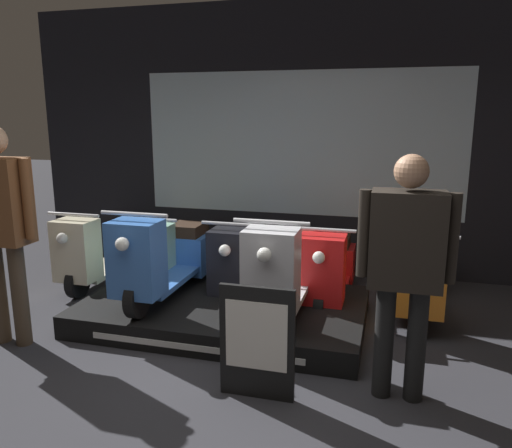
{
  "coord_description": "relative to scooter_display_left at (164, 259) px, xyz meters",
  "views": [
    {
      "loc": [
        1.1,
        -2.92,
        1.91
      ],
      "look_at": [
        -0.14,
        1.59,
        0.87
      ],
      "focal_mm": 35.0,
      "sensor_mm": 36.0,
      "label": 1
    }
  ],
  "objects": [
    {
      "name": "ground_plane",
      "position": [
        0.92,
        -1.19,
        -0.58
      ],
      "size": [
        30.0,
        30.0,
        0.0
      ],
      "primitive_type": "plane",
      "color": "#2D2D33"
    },
    {
      "name": "shop_wall_back",
      "position": [
        0.92,
        1.87,
        1.02
      ],
      "size": [
        6.97,
        0.09,
        3.2
      ],
      "color": "black",
      "rests_on": "ground_plane"
    },
    {
      "name": "display_platform",
      "position": [
        0.58,
        0.03,
        -0.47
      ],
      "size": [
        2.57,
        1.51,
        0.21
      ],
      "color": "black",
      "rests_on": "ground_plane"
    },
    {
      "name": "scooter_display_left",
      "position": [
        0.0,
        0.0,
        0.0
      ],
      "size": [
        0.59,
        1.54,
        0.91
      ],
      "color": "black",
      "rests_on": "display_platform"
    },
    {
      "name": "scooter_display_right",
      "position": [
        1.16,
        0.0,
        0.0
      ],
      "size": [
        0.59,
        1.54,
        0.91
      ],
      "color": "black",
      "rests_on": "display_platform"
    },
    {
      "name": "scooter_backrow_0",
      "position": [
        -1.12,
        0.75,
        -0.21
      ],
      "size": [
        0.59,
        1.54,
        0.91
      ],
      "color": "black",
      "rests_on": "ground_plane"
    },
    {
      "name": "scooter_backrow_1",
      "position": [
        -0.26,
        0.75,
        -0.21
      ],
      "size": [
        0.59,
        1.54,
        0.91
      ],
      "color": "black",
      "rests_on": "ground_plane"
    },
    {
      "name": "scooter_backrow_2",
      "position": [
        0.59,
        0.75,
        -0.21
      ],
      "size": [
        0.59,
        1.54,
        0.91
      ],
      "color": "black",
      "rests_on": "ground_plane"
    },
    {
      "name": "scooter_backrow_3",
      "position": [
        1.45,
        0.75,
        -0.21
      ],
      "size": [
        0.59,
        1.54,
        0.91
      ],
      "color": "black",
      "rests_on": "ground_plane"
    },
    {
      "name": "scooter_backrow_4",
      "position": [
        2.3,
        0.75,
        -0.21
      ],
      "size": [
        0.59,
        1.54,
        0.91
      ],
      "color": "black",
      "rests_on": "ground_plane"
    },
    {
      "name": "person_left_browsing",
      "position": [
        -1.01,
        -0.86,
        0.53
      ],
      "size": [
        0.64,
        0.27,
        1.82
      ],
      "color": "#473828",
      "rests_on": "ground_plane"
    },
    {
      "name": "person_right_browsing",
      "position": [
        2.14,
        -0.86,
        0.42
      ],
      "size": [
        0.63,
        0.26,
        1.66
      ],
      "color": "black",
      "rests_on": "ground_plane"
    },
    {
      "name": "price_sign_board",
      "position": [
        1.21,
        -1.12,
        -0.17
      ],
      "size": [
        0.52,
        0.04,
        0.8
      ],
      "color": "black",
      "rests_on": "ground_plane"
    }
  ]
}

